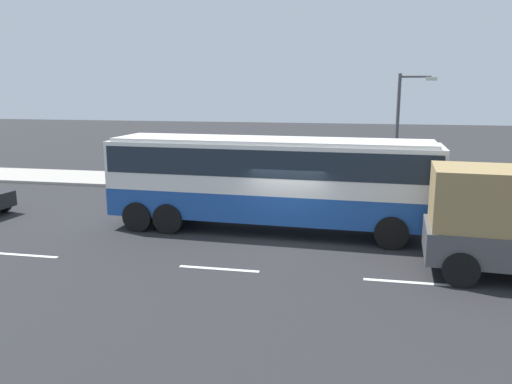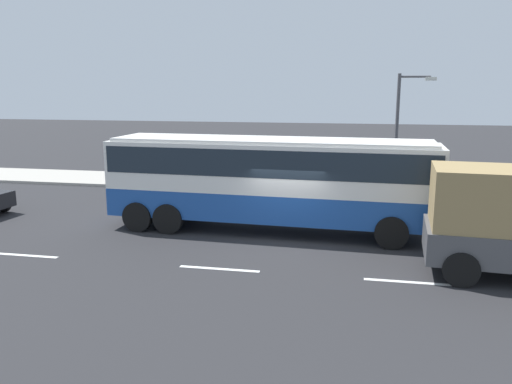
{
  "view_description": "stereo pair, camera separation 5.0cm",
  "coord_description": "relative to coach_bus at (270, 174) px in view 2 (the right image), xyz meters",
  "views": [
    {
      "loc": [
        2.25,
        -16.84,
        5.19
      ],
      "look_at": [
        -1.31,
        1.01,
        1.45
      ],
      "focal_mm": 35.7,
      "sensor_mm": 36.0,
      "label": 1
    },
    {
      "loc": [
        2.2,
        -16.85,
        5.19
      ],
      "look_at": [
        -1.31,
        1.01,
        1.45
      ],
      "focal_mm": 35.7,
      "sensor_mm": 36.0,
      "label": 2
    }
  ],
  "objects": [
    {
      "name": "ground_plane",
      "position": [
        0.81,
        -1.05,
        -2.11
      ],
      "size": [
        120.0,
        120.0,
        0.0
      ],
      "primitive_type": "plane",
      "color": "#28282B"
    },
    {
      "name": "coach_bus",
      "position": [
        0.0,
        0.0,
        0.0
      ],
      "size": [
        11.92,
        3.07,
        3.41
      ],
      "rotation": [
        0.0,
        0.0,
        -0.04
      ],
      "color": "#1E4C9E",
      "rests_on": "ground_plane"
    },
    {
      "name": "street_lamp",
      "position": [
        5.08,
        7.0,
        1.37
      ],
      "size": [
        1.72,
        0.24,
        5.69
      ],
      "color": "#47474C",
      "rests_on": "sidewalk_curb"
    },
    {
      "name": "lane_centreline",
      "position": [
        -3.75,
        -4.28,
        -2.11
      ],
      "size": [
        31.77,
        0.16,
        0.01
      ],
      "color": "white",
      "rests_on": "ground_plane"
    },
    {
      "name": "sidewalk_curb",
      "position": [
        0.81,
        8.64,
        -2.04
      ],
      "size": [
        80.0,
        4.0,
        0.15
      ],
      "primitive_type": "cube",
      "color": "#A8A399",
      "rests_on": "ground_plane"
    },
    {
      "name": "pedestrian_near_curb",
      "position": [
        2.22,
        7.62,
        -1.09
      ],
      "size": [
        0.32,
        0.32,
        1.53
      ],
      "rotation": [
        0.0,
        0.0,
        3.52
      ],
      "color": "#38334C",
      "rests_on": "sidewalk_curb"
    }
  ]
}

